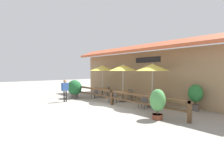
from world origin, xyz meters
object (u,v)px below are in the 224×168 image
dining_table_middle (123,93)px  patio_umbrella_middle (123,68)px  chair_far_wallside (158,98)px  patio_umbrella_near (102,68)px  patio_umbrella_far (152,67)px  potted_plant_entrance_palm (195,95)px  chair_near_streetside (95,92)px  pedestrian (65,88)px  chair_middle_streetside (114,96)px  dining_table_far (152,97)px  dining_table_near (102,90)px  chair_far_streetside (144,100)px  potted_plant_tall_tropical (75,88)px  chair_near_wallside (110,91)px  chair_middle_wallside (131,94)px  potted_plant_broad_leaf (158,102)px

dining_table_middle → patio_umbrella_middle: bearing=-76.0°
chair_far_wallside → patio_umbrella_near: bearing=12.9°
patio_umbrella_far → potted_plant_entrance_palm: bearing=23.6°
chair_near_streetside → pedestrian: (0.05, -2.64, 0.56)m
chair_middle_streetside → dining_table_far: size_ratio=0.78×
dining_table_near → chair_near_streetside: 0.78m
chair_near_streetside → potted_plant_entrance_palm: bearing=4.6°
patio_umbrella_far → chair_far_streetside: (-0.04, -0.75, -1.95)m
chair_far_wallside → potted_plant_tall_tropical: (-6.03, -2.79, 0.35)m
chair_middle_streetside → potted_plant_entrance_palm: (4.74, 1.91, 0.42)m
dining_table_middle → chair_far_streetside: 2.51m
chair_far_streetside → pedestrian: pedestrian is taller
chair_near_wallside → dining_table_middle: (2.64, -0.93, 0.13)m
potted_plant_tall_tropical → chair_near_streetside: bearing=52.3°
patio_umbrella_far → patio_umbrella_middle: bearing=-177.3°
patio_umbrella_far → dining_table_far: (0.00, 0.00, -1.82)m
chair_near_streetside → chair_middle_wallside: size_ratio=1.00×
chair_near_streetside → chair_far_streetside: size_ratio=1.00×
chair_middle_streetside → chair_middle_wallside: bearing=92.7°
pedestrian → potted_plant_entrance_palm: bearing=-60.2°
chair_near_wallside → patio_umbrella_middle: (2.64, -0.93, 1.95)m
chair_middle_wallside → chair_middle_streetside: bearing=78.3°
dining_table_near → pedestrian: 3.44m
potted_plant_tall_tropical → potted_plant_entrance_palm: (8.29, 3.01, 0.07)m
patio_umbrella_near → chair_near_streetside: bearing=-85.2°
chair_near_wallside → potted_plant_entrance_palm: (7.31, 0.15, 0.42)m
chair_middle_streetside → pedestrian: 3.51m
patio_umbrella_middle → dining_table_middle: patio_umbrella_middle is taller
patio_umbrella_near → pedestrian: patio_umbrella_near is taller
patio_umbrella_middle → patio_umbrella_near: bearing=176.4°
patio_umbrella_near → dining_table_middle: bearing=-3.6°
chair_far_wallside → dining_table_near: bearing=12.9°
chair_near_wallside → chair_far_wallside: (5.05, -0.07, 0.00)m
chair_middle_wallside → pedestrian: 4.86m
dining_table_middle → pedestrian: pedestrian is taller
dining_table_near → pedestrian: size_ratio=0.68×
chair_near_wallside → chair_middle_streetside: bearing=154.6°
chair_middle_wallside → potted_plant_tall_tropical: bearing=28.7°
potted_plant_broad_leaf → potted_plant_entrance_palm: bearing=83.9°
potted_plant_broad_leaf → potted_plant_entrance_palm: (0.33, 3.06, 0.09)m
chair_near_streetside → chair_near_wallside: (-0.04, 1.54, 0.00)m
chair_far_wallside → potted_plant_tall_tropical: 6.66m
patio_umbrella_middle → chair_middle_streetside: bearing=-94.8°
dining_table_near → potted_plant_broad_leaf: size_ratio=0.77×
dining_table_middle → chair_middle_wallside: bearing=88.1°
chair_middle_streetside → potted_plant_entrance_palm: size_ratio=0.57×
chair_middle_wallside → patio_umbrella_far: (2.43, -0.72, 1.95)m
patio_umbrella_near → chair_near_wallside: 2.10m
chair_far_wallside → potted_plant_entrance_palm: size_ratio=0.57×
chair_near_wallside → chair_middle_streetside: size_ratio=1.00×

